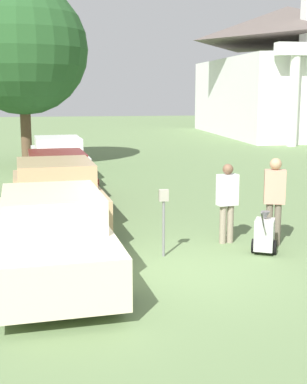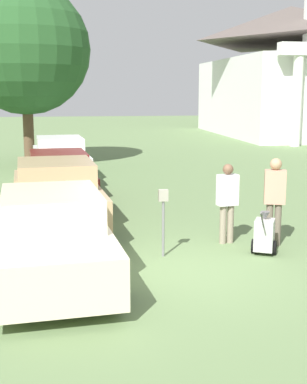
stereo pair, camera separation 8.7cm
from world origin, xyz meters
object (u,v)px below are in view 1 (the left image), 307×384
object	(u,v)px
parked_car_maroon	(57,176)
equipment_cart	(264,234)
church	(288,62)
person_worker	(227,198)
parking_meter	(164,210)
parked_car_cream	(52,236)
parked_car_tan	(55,195)
parked_car_white	(58,160)
person_supervisor	(274,196)

from	to	relation	value
parked_car_maroon	equipment_cart	size ratio (longest dim) A/B	5.07
parked_car_maroon	church	size ratio (longest dim) A/B	0.22
equipment_cart	parked_car_maroon	bearing A→B (deg)	149.53
parked_car_maroon	person_worker	world-z (taller)	person_worker
parking_meter	parked_car_maroon	bearing A→B (deg)	108.74
parked_car_cream	equipment_cart	size ratio (longest dim) A/B	4.92
parked_car_tan	parking_meter	bearing A→B (deg)	-58.20
person_worker	church	xyz separation A→B (m)	(12.47, 26.25, 4.19)
parked_car_tan	parked_car_maroon	xyz separation A→B (m)	(0.00, 3.33, -0.07)
parking_meter	equipment_cart	world-z (taller)	parking_meter
equipment_cart	parked_car_white	bearing A→B (deg)	139.30
parked_car_white	parking_meter	size ratio (longest dim) A/B	3.85
parked_car_white	equipment_cart	bearing A→B (deg)	-72.36
parked_car_tan	church	size ratio (longest dim) A/B	0.22
person_worker	parked_car_maroon	bearing A→B (deg)	-67.29
parked_car_maroon	person_supervisor	xyz separation A→B (m)	(4.43, -5.70, 0.38)
parked_car_maroon	parked_car_cream	bearing A→B (deg)	-94.94
equipment_cart	church	size ratio (longest dim) A/B	0.04
parked_car_cream	church	xyz separation A→B (m)	(16.00, 27.69, 4.44)
person_supervisor	church	bearing A→B (deg)	-96.58
parked_car_cream	equipment_cart	xyz separation A→B (m)	(4.03, 0.59, -0.31)
parked_car_maroon	person_supervisor	size ratio (longest dim) A/B	2.81
person_supervisor	parked_car_cream	bearing A→B (deg)	31.39
person_worker	person_supervisor	world-z (taller)	person_supervisor
parked_car_white	church	world-z (taller)	church
parked_car_white	church	distance (m)	24.05
parked_car_tan	person_worker	bearing A→B (deg)	-35.34
parked_car_white	parked_car_cream	bearing A→B (deg)	-94.94
parked_car_tan	equipment_cart	bearing A→B (deg)	-40.90
person_supervisor	parked_car_maroon	bearing A→B (deg)	-35.17
parked_car_cream	person_supervisor	distance (m)	4.59
person_supervisor	church	world-z (taller)	church
parked_car_tan	church	world-z (taller)	church
parked_car_white	person_worker	bearing A→B (deg)	-73.17
person_supervisor	church	distance (m)	29.25
parked_car_tan	parked_car_cream	bearing A→B (deg)	-94.94
parked_car_maroon	parking_meter	world-z (taller)	parked_car_maroon
parking_meter	church	bearing A→B (deg)	62.66
equipment_cart	church	bearing A→B (deg)	92.89
parking_meter	equipment_cart	xyz separation A→B (m)	(1.96, -0.15, -0.53)
person_worker	equipment_cart	size ratio (longest dim) A/B	1.67
parked_car_white	person_supervisor	bearing A→B (deg)	-69.08
parking_meter	person_worker	size ratio (longest dim) A/B	0.78
parked_car_tan	parking_meter	distance (m)	3.46
parking_meter	person_worker	distance (m)	1.62
person_supervisor	equipment_cart	distance (m)	0.94
parked_car_maroon	church	distance (m)	26.66
parked_car_tan	person_supervisor	xyz separation A→B (m)	(4.43, -2.37, 0.31)
person_worker	parked_car_white	bearing A→B (deg)	-78.69
parked_car_cream	parked_car_maroon	bearing A→B (deg)	85.06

